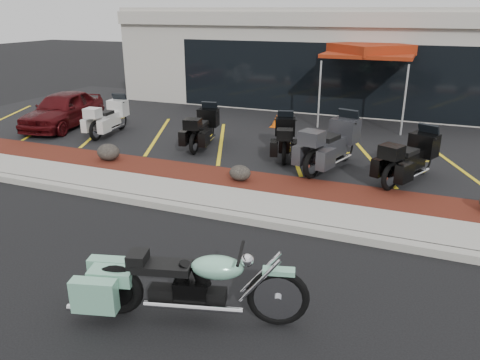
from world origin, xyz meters
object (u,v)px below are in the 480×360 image
at_px(touring_white, 120,111).
at_px(traffic_cone, 277,121).
at_px(parked_car, 63,109).
at_px(popup_canopy, 370,51).
at_px(hero_cruiser, 278,290).

distance_m(touring_white, traffic_cone, 5.25).
xyz_separation_m(touring_white, parked_car, (-1.98, -0.47, 0.00)).
bearing_deg(popup_canopy, hero_cruiser, -109.29).
height_order(hero_cruiser, touring_white, touring_white).
bearing_deg(hero_cruiser, traffic_cone, 92.75).
bearing_deg(hero_cruiser, touring_white, 120.64).
distance_m(hero_cruiser, touring_white, 11.08).
bearing_deg(parked_car, touring_white, 4.08).
relative_size(touring_white, popup_canopy, 0.55).
distance_m(hero_cruiser, popup_canopy, 11.98).
bearing_deg(traffic_cone, popup_canopy, 33.95).
xyz_separation_m(hero_cruiser, touring_white, (-7.93, 7.74, 0.21)).
relative_size(touring_white, parked_car, 0.58).
relative_size(parked_car, traffic_cone, 8.45).
distance_m(hero_cruiser, traffic_cone, 10.50).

